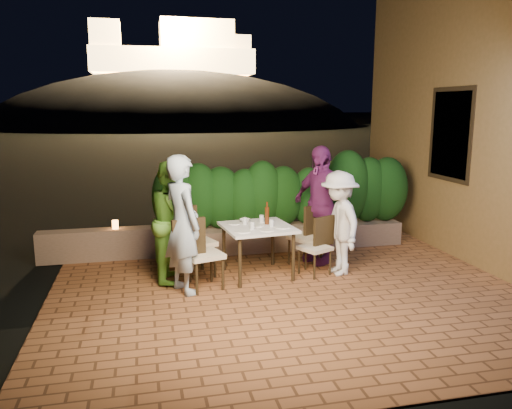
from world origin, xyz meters
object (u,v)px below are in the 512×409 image
object	(u,v)px
chair_left_front	(204,253)
chair_left_back	(196,241)
chair_right_front	(315,247)
diner_white	(339,223)
bowl	(245,220)
beer_bottle	(267,213)
chair_right_back	(305,236)
dining_table	(258,251)
diner_green	(174,221)
diner_blue	(183,224)
diner_purple	(320,205)
parapet_lamp	(115,225)

from	to	relation	value
chair_left_front	chair_left_back	bearing A→B (deg)	79.52
chair_right_front	diner_white	xyz separation A→B (m)	(0.35, -0.02, 0.34)
chair_left_front	bowl	bearing A→B (deg)	27.10
beer_bottle	bowl	bearing A→B (deg)	140.96
chair_left_front	chair_right_front	xyz separation A→B (m)	(1.66, 0.21, -0.07)
bowl	chair_right_back	size ratio (longest dim) A/B	0.18
dining_table	diner_green	bearing A→B (deg)	174.35
chair_left_front	diner_blue	distance (m)	0.51
diner_purple	diner_green	bearing A→B (deg)	-106.56
diner_green	chair_left_back	bearing A→B (deg)	-68.24
diner_blue	diner_green	xyz separation A→B (m)	(-0.08, 0.52, -0.06)
dining_table	diner_purple	xyz separation A→B (m)	(1.11, 0.45, 0.56)
diner_purple	chair_left_front	bearing A→B (deg)	-92.33
chair_left_back	chair_right_back	size ratio (longest dim) A/B	1.14
diner_purple	chair_left_back	bearing A→B (deg)	-107.18
bowl	dining_table	bearing A→B (deg)	-69.17
beer_bottle	diner_white	size ratio (longest dim) A/B	0.22
chair_left_front	chair_left_back	distance (m)	0.54
chair_right_back	diner_purple	bearing A→B (deg)	172.72
dining_table	diner_blue	bearing A→B (deg)	-160.09
diner_blue	diner_purple	bearing A→B (deg)	-93.10
bowl	diner_purple	world-z (taller)	diner_purple
chair_left_front	chair_left_back	xyz separation A→B (m)	(-0.06, 0.53, 0.03)
bowl	diner_green	size ratio (longest dim) A/B	0.09
beer_bottle	diner_blue	bearing A→B (deg)	-158.93
chair_left_back	diner_white	bearing A→B (deg)	-29.88
bowl	chair_right_front	world-z (taller)	chair_right_front
beer_bottle	chair_right_back	xyz separation A→B (m)	(0.68, 0.25, -0.45)
diner_white	parapet_lamp	size ratio (longest dim) A/B	11.02
chair_right_back	diner_white	world-z (taller)	diner_white
diner_white	bowl	bearing A→B (deg)	-115.01
beer_bottle	chair_left_back	bearing A→B (deg)	174.82
chair_right_front	diner_purple	world-z (taller)	diner_purple
chair_left_front	diner_green	xyz separation A→B (m)	(-0.36, 0.47, 0.36)
chair_right_back	chair_left_front	bearing A→B (deg)	-6.80
chair_right_back	diner_green	xyz separation A→B (m)	(-2.03, -0.22, 0.40)
chair_left_back	diner_blue	xyz separation A→B (m)	(-0.23, -0.58, 0.39)
chair_left_front	chair_left_back	world-z (taller)	chair_left_back
dining_table	diner_white	distance (m)	1.26
diner_blue	diner_green	world-z (taller)	diner_blue
diner_green	beer_bottle	bearing A→B (deg)	-81.57
chair_right_back	dining_table	bearing A→B (deg)	-7.38
diner_blue	diner_purple	world-z (taller)	diner_purple
dining_table	diner_green	xyz separation A→B (m)	(-1.19, 0.12, 0.49)
diner_blue	parapet_lamp	bearing A→B (deg)	4.93
diner_white	diner_blue	bearing A→B (deg)	-88.82
bowl	diner_white	distance (m)	1.40
diner_green	diner_white	size ratio (longest dim) A/B	1.12
diner_purple	chair_right_back	bearing A→B (deg)	-92.74
bowl	diner_blue	distance (m)	1.23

